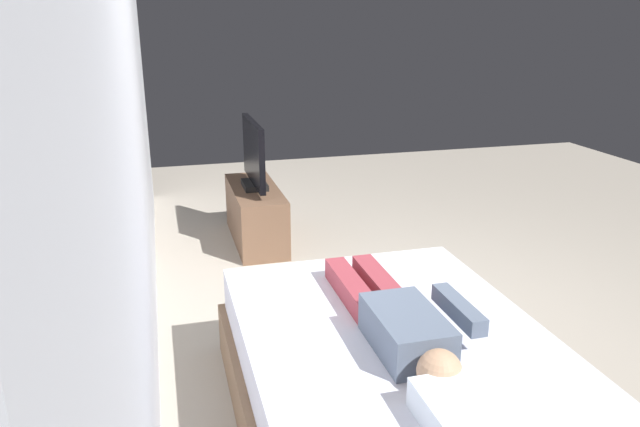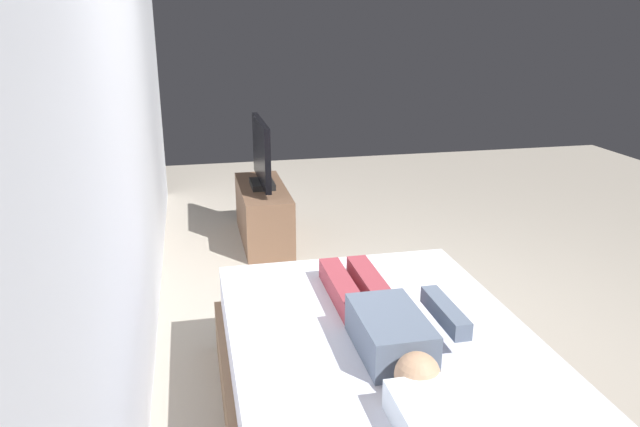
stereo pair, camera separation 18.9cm
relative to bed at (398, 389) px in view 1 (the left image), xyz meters
name	(u,v)px [view 1 (the left image)]	position (x,y,z in m)	size (l,w,h in m)	color
ground_plane	(394,336)	(0.90, -0.35, -0.26)	(10.00, 10.00, 0.00)	#ADA393
back_wall	(128,117)	(1.30, 1.15, 1.14)	(6.40, 0.10, 2.80)	silver
bed	(398,389)	(0.00, 0.00, 0.00)	(2.07, 1.47, 0.54)	brown
pillow	(479,423)	(-0.71, 0.00, 0.34)	(0.48, 0.34, 0.12)	white
person	(398,319)	(0.03, 0.00, 0.36)	(1.26, 0.46, 0.18)	slate
remote	(461,308)	(0.18, -0.40, 0.29)	(0.15, 0.04, 0.02)	black
tv_stand	(256,215)	(2.82, 0.22, -0.01)	(1.10, 0.40, 0.50)	brown
tv	(254,156)	(2.82, 0.22, 0.52)	(0.88, 0.20, 0.59)	black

